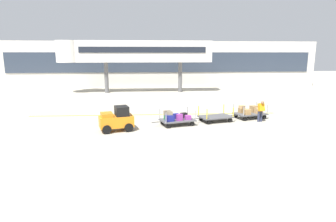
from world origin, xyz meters
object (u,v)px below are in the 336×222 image
(baggage_cart_lead, at_px, (176,118))
(baggage_cart_tail, at_px, (250,112))
(baggage_handler, at_px, (261,110))
(baggage_tug, at_px, (117,119))
(baggage_cart_middle, at_px, (215,117))

(baggage_cart_lead, xyz_separation_m, baggage_cart_tail, (5.90, 1.69, -0.00))
(baggage_cart_lead, distance_m, baggage_cart_tail, 6.14)
(baggage_cart_lead, bearing_deg, baggage_handler, 4.42)
(baggage_handler, bearing_deg, baggage_cart_tail, 103.36)
(baggage_tug, relative_size, baggage_cart_lead, 0.75)
(baggage_cart_lead, relative_size, baggage_cart_tail, 1.00)
(baggage_cart_middle, xyz_separation_m, baggage_handler, (3.22, -0.37, 0.52))
(baggage_cart_lead, height_order, baggage_cart_middle, same)
(baggage_tug, height_order, baggage_cart_middle, baggage_tug)
(baggage_cart_tail, xyz_separation_m, baggage_handler, (0.29, -1.21, 0.36))
(baggage_cart_middle, height_order, baggage_handler, baggage_handler)
(baggage_tug, xyz_separation_m, baggage_cart_middle, (6.89, 1.92, -0.41))
(baggage_cart_tail, relative_size, baggage_handler, 1.97)
(baggage_tug, bearing_deg, baggage_cart_tail, 15.67)
(baggage_cart_lead, distance_m, baggage_handler, 6.22)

